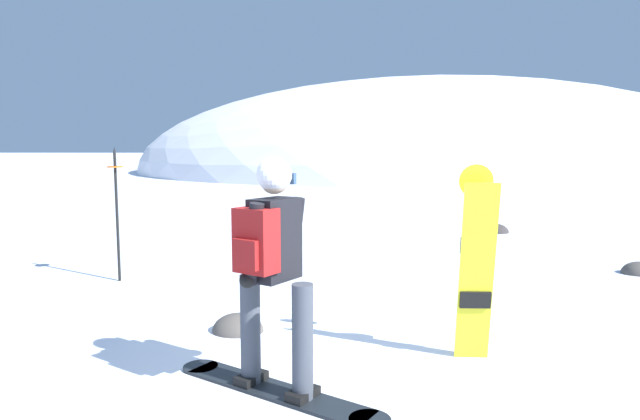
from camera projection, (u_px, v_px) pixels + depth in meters
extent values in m
plane|color=white|center=(322.00, 376.00, 4.35)|extent=(300.00, 300.00, 0.00)
ellipsoid|color=white|center=(431.00, 170.00, 41.74)|extent=(42.48, 38.23, 13.23)
cube|color=black|center=(276.00, 391.00, 4.06)|extent=(1.47, 1.06, 0.02)
cylinder|color=black|center=(201.00, 367.00, 4.50)|extent=(0.28, 0.28, 0.02)
cylinder|color=black|center=(370.00, 420.00, 3.62)|extent=(0.28, 0.28, 0.02)
cube|color=black|center=(251.00, 378.00, 4.19)|extent=(0.25, 0.29, 0.06)
cube|color=black|center=(303.00, 394.00, 3.92)|extent=(0.25, 0.29, 0.06)
cylinder|color=#3D424C|center=(250.00, 329.00, 4.15)|extent=(0.15, 0.15, 0.82)
cylinder|color=#3D424C|center=(303.00, 342.00, 3.88)|extent=(0.15, 0.15, 0.82)
cube|color=black|center=(275.00, 239.00, 3.93)|extent=(0.38, 0.42, 0.58)
cylinder|color=black|center=(253.00, 244.00, 3.74)|extent=(0.20, 0.18, 0.57)
cylinder|color=black|center=(294.00, 235.00, 4.12)|extent=(0.20, 0.18, 0.57)
sphere|color=black|center=(247.00, 280.00, 3.78)|extent=(0.11, 0.11, 0.11)
sphere|color=black|center=(292.00, 267.00, 4.19)|extent=(0.11, 0.11, 0.11)
cube|color=maroon|center=(256.00, 240.00, 3.77)|extent=(0.33, 0.30, 0.44)
cube|color=maroon|center=(246.00, 254.00, 3.69)|extent=(0.20, 0.16, 0.20)
sphere|color=beige|center=(274.00, 179.00, 3.89)|extent=(0.21, 0.21, 0.21)
sphere|color=silver|center=(274.00, 175.00, 3.88)|extent=(0.25, 0.25, 0.25)
cube|color=navy|center=(286.00, 178.00, 3.99)|extent=(0.16, 0.12, 0.08)
cube|color=yellow|center=(477.00, 274.00, 4.55)|extent=(0.28, 0.25, 1.51)
cylinder|color=yellow|center=(476.00, 181.00, 4.58)|extent=(0.28, 0.07, 0.28)
cube|color=black|center=(477.00, 247.00, 4.56)|extent=(0.25, 0.09, 0.15)
cube|color=black|center=(475.00, 299.00, 4.61)|extent=(0.25, 0.09, 0.15)
cylinder|color=black|center=(117.00, 218.00, 7.35)|extent=(0.04, 0.04, 1.70)
cylinder|color=orange|center=(115.00, 167.00, 7.27)|extent=(0.20, 0.20, 0.02)
cone|color=black|center=(114.00, 150.00, 7.25)|extent=(0.04, 0.04, 0.08)
ellipsoid|color=#4C4742|center=(238.00, 331.00, 5.41)|extent=(0.50, 0.43, 0.35)
ellipsoid|color=#383333|center=(496.00, 233.00, 11.61)|extent=(0.52, 0.45, 0.37)
ellipsoid|color=#4C4742|center=(639.00, 274.00, 7.86)|extent=(0.49, 0.41, 0.34)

